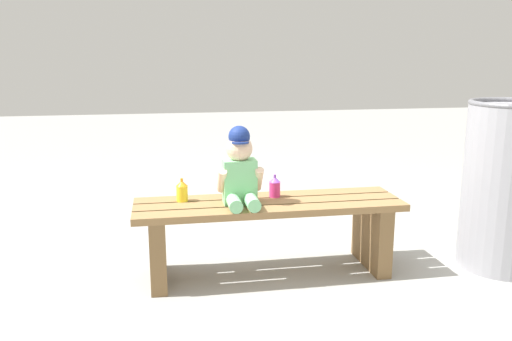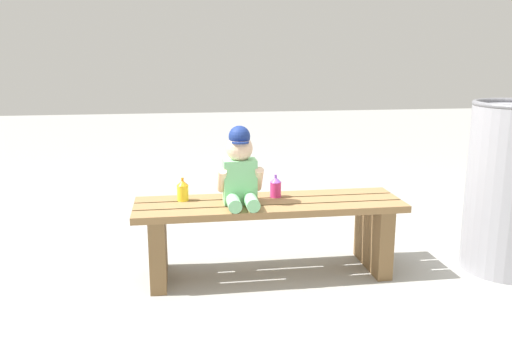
{
  "view_description": "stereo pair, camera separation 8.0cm",
  "coord_description": "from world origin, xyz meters",
  "px_view_note": "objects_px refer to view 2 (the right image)",
  "views": [
    {
      "loc": [
        -0.55,
        -2.65,
        1.17
      ],
      "look_at": [
        -0.08,
        -0.05,
        0.58
      ],
      "focal_mm": 37.34,
      "sensor_mm": 36.0,
      "label": 1
    },
    {
      "loc": [
        -0.47,
        -2.66,
        1.17
      ],
      "look_at": [
        -0.08,
        -0.05,
        0.58
      ],
      "focal_mm": 37.34,
      "sensor_mm": 36.0,
      "label": 2
    }
  ],
  "objects_px": {
    "sippy_cup_left": "(183,190)",
    "child_figure": "(240,170)",
    "sippy_cup_right": "(276,186)",
    "park_bench": "(269,225)",
    "trash_bin": "(512,187)"
  },
  "relations": [
    {
      "from": "park_bench",
      "to": "sippy_cup_left",
      "type": "relative_size",
      "value": 11.36
    },
    {
      "from": "park_bench",
      "to": "sippy_cup_right",
      "type": "height_order",
      "value": "sippy_cup_right"
    },
    {
      "from": "child_figure",
      "to": "trash_bin",
      "type": "relative_size",
      "value": 0.44
    },
    {
      "from": "sippy_cup_left",
      "to": "sippy_cup_right",
      "type": "distance_m",
      "value": 0.5
    },
    {
      "from": "park_bench",
      "to": "sippy_cup_left",
      "type": "height_order",
      "value": "sippy_cup_left"
    },
    {
      "from": "park_bench",
      "to": "sippy_cup_right",
      "type": "distance_m",
      "value": 0.21
    },
    {
      "from": "child_figure",
      "to": "trash_bin",
      "type": "xyz_separation_m",
      "value": [
        1.46,
        -0.11,
        -0.12
      ]
    },
    {
      "from": "sippy_cup_left",
      "to": "trash_bin",
      "type": "distance_m",
      "value": 1.77
    },
    {
      "from": "child_figure",
      "to": "sippy_cup_right",
      "type": "xyz_separation_m",
      "value": [
        0.2,
        0.1,
        -0.12
      ]
    },
    {
      "from": "trash_bin",
      "to": "child_figure",
      "type": "bearing_deg",
      "value": 175.62
    },
    {
      "from": "sippy_cup_right",
      "to": "trash_bin",
      "type": "bearing_deg",
      "value": -9.46
    },
    {
      "from": "park_bench",
      "to": "child_figure",
      "type": "height_order",
      "value": "child_figure"
    },
    {
      "from": "sippy_cup_right",
      "to": "child_figure",
      "type": "bearing_deg",
      "value": -154.59
    },
    {
      "from": "sippy_cup_left",
      "to": "sippy_cup_right",
      "type": "height_order",
      "value": "same"
    },
    {
      "from": "sippy_cup_left",
      "to": "child_figure",
      "type": "bearing_deg",
      "value": -18.31
    }
  ]
}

